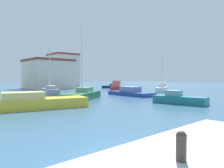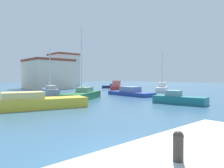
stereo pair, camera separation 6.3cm
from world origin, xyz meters
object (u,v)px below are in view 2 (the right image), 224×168
at_px(motorboat_blue_mid_harbor, 130,92).
at_px(sailboat_green_far_right, 82,95).
at_px(mooring_bollard, 178,145).
at_px(motorboat_teal_near_pier, 179,99).
at_px(sailboat_grey_behind_lamppost, 50,91).
at_px(motorboat_yellow_inner_mooring, 33,102).
at_px(sailboat_white_distant_east, 162,88).
at_px(motorboat_navy_far_left, 112,86).
at_px(motorboat_red_center_channel, 117,87).

bearing_deg(motorboat_blue_mid_harbor, sailboat_green_far_right, 179.81).
distance_m(mooring_bollard, motorboat_teal_near_pier, 17.84).
xyz_separation_m(sailboat_grey_behind_lamppost, motorboat_yellow_inner_mooring, (-7.51, -12.67, -0.03)).
bearing_deg(motorboat_teal_near_pier, sailboat_white_distant_east, 40.16).
relative_size(motorboat_yellow_inner_mooring, motorboat_blue_mid_harbor, 1.16).
xyz_separation_m(motorboat_yellow_inner_mooring, motorboat_navy_far_left, (27.17, 20.37, -0.13)).
bearing_deg(motorboat_red_center_channel, sailboat_green_far_right, -147.33).
height_order(sailboat_white_distant_east, motorboat_teal_near_pier, sailboat_white_distant_east).
relative_size(motorboat_blue_mid_harbor, motorboat_teal_near_pier, 1.45).
bearing_deg(sailboat_green_far_right, motorboat_teal_near_pier, -63.88).
distance_m(sailboat_white_distant_east, motorboat_red_center_channel, 8.71).
xyz_separation_m(motorboat_blue_mid_harbor, motorboat_red_center_channel, (5.97, 9.19, 0.28)).
distance_m(mooring_bollard, sailboat_grey_behind_lamppost, 30.18).
distance_m(motorboat_teal_near_pier, motorboat_red_center_channel, 21.25).
bearing_deg(motorboat_yellow_inner_mooring, motorboat_blue_mid_harbor, 12.44).
distance_m(sailboat_grey_behind_lamppost, sailboat_green_far_right, 9.24).
height_order(sailboat_grey_behind_lamppost, motorboat_navy_far_left, sailboat_grey_behind_lamppost).
bearing_deg(motorboat_yellow_inner_mooring, motorboat_red_center_channel, 30.45).
distance_m(mooring_bollard, motorboat_red_center_channel, 37.47).
xyz_separation_m(motorboat_yellow_inner_mooring, motorboat_red_center_channel, (21.45, 12.61, 0.18)).
distance_m(sailboat_grey_behind_lamppost, motorboat_yellow_inner_mooring, 14.73).
bearing_deg(motorboat_navy_far_left, motorboat_yellow_inner_mooring, -143.13).
distance_m(sailboat_grey_behind_lamppost, motorboat_navy_far_left, 21.12).
relative_size(motorboat_yellow_inner_mooring, motorboat_red_center_channel, 1.37).
relative_size(sailboat_grey_behind_lamppost, motorboat_blue_mid_harbor, 0.92).
bearing_deg(mooring_bollard, motorboat_teal_near_pier, 30.54).
bearing_deg(sailboat_white_distant_east, motorboat_yellow_inner_mooring, -169.30).
height_order(sailboat_white_distant_east, motorboat_red_center_channel, sailboat_white_distant_east).
height_order(motorboat_teal_near_pier, motorboat_navy_far_left, motorboat_teal_near_pier).
height_order(motorboat_red_center_channel, motorboat_navy_far_left, motorboat_red_center_channel).
relative_size(motorboat_yellow_inner_mooring, sailboat_green_far_right, 1.04).
height_order(sailboat_white_distant_east, motorboat_navy_far_left, sailboat_white_distant_east).
height_order(sailboat_white_distant_east, motorboat_blue_mid_harbor, sailboat_white_distant_east).
bearing_deg(sailboat_green_far_right, sailboat_grey_behind_lamppost, 87.83).
bearing_deg(motorboat_red_center_channel, motorboat_teal_near_pier, -116.44).
bearing_deg(sailboat_white_distant_east, sailboat_grey_behind_lamppost, 155.99).
distance_m(motorboat_yellow_inner_mooring, motorboat_teal_near_pier, 13.60).
bearing_deg(sailboat_green_far_right, motorboat_yellow_inner_mooring, -154.31).
bearing_deg(motorboat_yellow_inner_mooring, motorboat_navy_far_left, 36.87).
height_order(motorboat_blue_mid_harbor, motorboat_red_center_channel, motorboat_red_center_channel).
bearing_deg(motorboat_navy_far_left, sailboat_green_far_right, -139.76).
bearing_deg(motorboat_red_center_channel, motorboat_navy_far_left, 53.65).
relative_size(motorboat_yellow_inner_mooring, motorboat_teal_near_pier, 1.69).
bearing_deg(sailboat_grey_behind_lamppost, motorboat_yellow_inner_mooring, -120.64).
relative_size(mooring_bollard, motorboat_blue_mid_harbor, 0.07).
bearing_deg(sailboat_grey_behind_lamppost, motorboat_red_center_channel, -0.26).
height_order(motorboat_blue_mid_harbor, motorboat_navy_far_left, motorboat_blue_mid_harbor).
bearing_deg(mooring_bollard, sailboat_grey_behind_lamppost, 68.89).
xyz_separation_m(sailboat_grey_behind_lamppost, motorboat_blue_mid_harbor, (7.98, -9.26, -0.13)).
relative_size(sailboat_green_far_right, motorboat_navy_far_left, 1.82).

